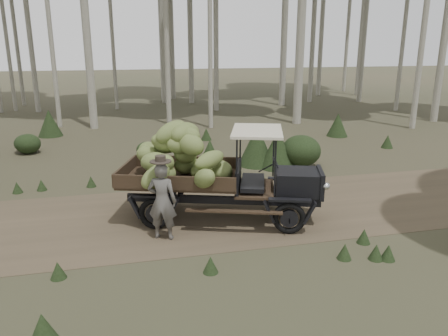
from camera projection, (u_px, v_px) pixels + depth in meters
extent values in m
plane|color=#473D2B|center=(147.00, 219.00, 9.74)|extent=(120.00, 120.00, 0.00)
cube|color=brown|center=(147.00, 219.00, 9.74)|extent=(70.00, 4.00, 0.01)
cube|color=black|center=(297.00, 182.00, 9.42)|extent=(1.13, 1.10, 0.50)
cube|color=black|center=(320.00, 182.00, 9.38)|extent=(0.37, 0.88, 0.56)
cube|color=black|center=(238.00, 176.00, 9.50)|extent=(0.47, 1.22, 0.50)
cube|color=#38281C|center=(181.00, 179.00, 9.63)|extent=(2.91, 2.34, 0.07)
cube|color=#38281C|center=(187.00, 162.00, 10.36)|extent=(2.41, 0.85, 0.29)
cube|color=#38281C|center=(174.00, 183.00, 8.81)|extent=(2.41, 0.85, 0.29)
cube|color=#38281C|center=(125.00, 170.00, 9.69)|extent=(0.56, 1.56, 0.29)
cube|color=beige|center=(257.00, 131.00, 9.19)|extent=(1.47, 1.78, 0.05)
cube|color=black|center=(225.00, 190.00, 9.97)|extent=(3.96, 1.40, 0.16)
cube|color=black|center=(223.00, 200.00, 9.32)|extent=(3.96, 1.40, 0.16)
torus|color=black|center=(286.00, 195.00, 10.28)|extent=(0.69, 0.33, 0.69)
torus|color=black|center=(289.00, 218.00, 8.90)|extent=(0.69, 0.33, 0.69)
torus|color=black|center=(169.00, 191.00, 10.51)|extent=(0.69, 0.33, 0.69)
torus|color=black|center=(155.00, 214.00, 9.13)|extent=(0.69, 0.33, 0.69)
sphere|color=beige|center=(321.00, 175.00, 9.75)|extent=(0.16, 0.16, 0.16)
sphere|color=beige|center=(326.00, 186.00, 8.97)|extent=(0.16, 0.16, 0.16)
ellipsoid|color=olive|center=(199.00, 170.00, 9.53)|extent=(0.59, 0.65, 0.35)
ellipsoid|color=olive|center=(149.00, 155.00, 9.60)|extent=(0.76, 0.62, 0.52)
ellipsoid|color=olive|center=(191.00, 145.00, 9.09)|extent=(0.81, 0.82, 0.60)
ellipsoid|color=olive|center=(182.00, 135.00, 9.31)|extent=(0.58, 0.69, 0.40)
ellipsoid|color=olive|center=(216.00, 168.00, 9.72)|extent=(0.75, 0.53, 0.47)
ellipsoid|color=olive|center=(148.00, 151.00, 9.91)|extent=(0.60, 0.72, 0.46)
ellipsoid|color=olive|center=(180.00, 145.00, 9.23)|extent=(0.76, 0.57, 0.52)
ellipsoid|color=olive|center=(188.00, 136.00, 9.22)|extent=(0.70, 0.72, 0.44)
ellipsoid|color=olive|center=(222.00, 172.00, 9.39)|extent=(0.71, 0.84, 0.51)
ellipsoid|color=olive|center=(155.00, 162.00, 9.15)|extent=(0.72, 0.57, 0.46)
ellipsoid|color=olive|center=(168.00, 142.00, 9.57)|extent=(0.56, 0.83, 0.51)
ellipsoid|color=olive|center=(171.00, 132.00, 9.25)|extent=(0.95, 0.71, 0.66)
ellipsoid|color=olive|center=(160.00, 172.00, 9.19)|extent=(0.76, 0.90, 0.58)
ellipsoid|color=olive|center=(155.00, 149.00, 9.93)|extent=(0.78, 0.74, 0.48)
ellipsoid|color=olive|center=(184.00, 143.00, 9.43)|extent=(0.58, 0.93, 0.68)
ellipsoid|color=olive|center=(182.00, 134.00, 9.23)|extent=(0.76, 0.77, 0.47)
ellipsoid|color=olive|center=(156.00, 168.00, 9.56)|extent=(0.46, 0.73, 0.48)
ellipsoid|color=olive|center=(209.00, 160.00, 8.96)|extent=(0.83, 0.60, 0.50)
ellipsoid|color=olive|center=(165.00, 142.00, 9.34)|extent=(0.76, 0.71, 0.47)
ellipsoid|color=olive|center=(186.00, 132.00, 9.36)|extent=(0.84, 0.77, 0.53)
ellipsoid|color=olive|center=(163.00, 173.00, 9.03)|extent=(0.72, 0.57, 0.57)
ellipsoid|color=olive|center=(164.00, 164.00, 9.03)|extent=(0.62, 0.76, 0.55)
ellipsoid|color=olive|center=(166.00, 142.00, 9.53)|extent=(0.91, 0.76, 0.61)
ellipsoid|color=olive|center=(171.00, 132.00, 9.31)|extent=(0.80, 0.74, 0.59)
ellipsoid|color=olive|center=(187.00, 165.00, 9.75)|extent=(0.76, 0.68, 0.46)
ellipsoid|color=olive|center=(186.00, 154.00, 9.45)|extent=(0.76, 0.69, 0.50)
ellipsoid|color=olive|center=(166.00, 144.00, 9.63)|extent=(0.81, 0.71, 0.55)
ellipsoid|color=olive|center=(188.00, 135.00, 9.30)|extent=(0.61, 0.86, 0.56)
ellipsoid|color=olive|center=(156.00, 176.00, 8.76)|extent=(0.87, 0.66, 0.68)
ellipsoid|color=olive|center=(204.00, 178.00, 8.68)|extent=(0.57, 0.81, 0.63)
imported|color=#55524E|center=(162.00, 201.00, 8.57)|extent=(0.68, 0.57, 1.58)
cylinder|color=#322A23|center=(161.00, 162.00, 8.35)|extent=(0.55, 0.55, 0.02)
cylinder|color=#322A23|center=(160.00, 159.00, 8.34)|extent=(0.27, 0.27, 0.13)
cone|color=#233319|center=(278.00, 148.00, 13.63)|extent=(1.12, 1.12, 1.24)
cone|color=#233319|center=(49.00, 123.00, 18.34)|extent=(1.01, 1.01, 1.12)
cone|color=#233319|center=(257.00, 145.00, 13.94)|extent=(1.18, 1.18, 1.31)
cone|color=#233319|center=(387.00, 141.00, 16.35)|extent=(0.44, 0.44, 0.49)
ellipsoid|color=#233319|center=(26.00, 143.00, 15.68)|extent=(0.81, 0.81, 0.64)
ellipsoid|color=#233319|center=(146.00, 150.00, 15.01)|extent=(0.66, 0.66, 0.52)
cone|color=#233319|center=(206.00, 134.00, 17.67)|extent=(0.44, 0.44, 0.49)
cone|color=#233319|center=(210.00, 148.00, 15.09)|extent=(0.53, 0.53, 0.59)
ellipsoid|color=#233319|center=(301.00, 151.00, 13.81)|extent=(1.24, 1.24, 1.00)
cone|color=#233319|center=(338.00, 125.00, 18.35)|extent=(0.88, 0.88, 0.97)
ellipsoid|color=#233319|center=(28.00, 144.00, 15.46)|extent=(0.87, 0.87, 0.70)
cone|color=#233319|center=(376.00, 252.00, 7.88)|extent=(0.27, 0.27, 0.30)
cone|color=#233319|center=(211.00, 265.00, 7.43)|extent=(0.27, 0.27, 0.30)
cone|color=#233319|center=(58.00, 270.00, 7.25)|extent=(0.27, 0.27, 0.30)
cone|color=#233319|center=(165.00, 181.00, 11.91)|extent=(0.27, 0.27, 0.30)
cone|color=#233319|center=(171.00, 176.00, 12.42)|extent=(0.27, 0.27, 0.30)
cone|color=#233319|center=(388.00, 252.00, 7.86)|extent=(0.27, 0.27, 0.30)
cone|color=#233319|center=(345.00, 251.00, 7.90)|extent=(0.27, 0.27, 0.30)
cone|color=#233319|center=(319.00, 171.00, 12.88)|extent=(0.27, 0.27, 0.30)
cone|color=#233319|center=(180.00, 177.00, 12.27)|extent=(0.27, 0.27, 0.30)
cone|color=#233319|center=(232.00, 171.00, 12.90)|extent=(0.27, 0.27, 0.30)
cone|color=#233319|center=(17.00, 187.00, 11.42)|extent=(0.27, 0.27, 0.30)
cone|color=#233319|center=(41.00, 185.00, 11.62)|extent=(0.27, 0.27, 0.30)
cone|color=#233319|center=(91.00, 182.00, 11.91)|extent=(0.27, 0.27, 0.30)
cone|color=#233319|center=(364.00, 236.00, 8.54)|extent=(0.27, 0.27, 0.30)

